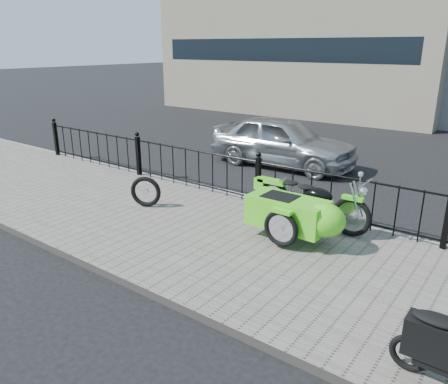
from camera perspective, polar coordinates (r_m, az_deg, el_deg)
The scene contains 7 objects.
ground at distance 8.02m, azimuth -0.65°, elevation -4.82°, with size 120.00×120.00×0.00m, color black.
sidewalk at distance 7.64m, azimuth -2.93°, elevation -5.59°, with size 30.00×3.80×0.12m, color #676057.
curb at distance 9.10m, azimuth 4.86°, elevation -1.57°, with size 30.00×0.10×0.12m, color gray.
iron_fence at distance 8.82m, azimuth 4.47°, elevation 1.39°, with size 14.11×0.11×1.08m.
motorcycle_sidecar at distance 7.27m, azimuth 10.07°, elevation -2.60°, with size 2.28×1.48×0.98m.
spare_tire at distance 8.80m, azimuth -10.19°, elevation 0.04°, with size 0.63×0.63×0.09m, color black.
sedan_car at distance 12.17m, azimuth 7.69°, elevation 6.58°, with size 1.63×4.05×1.38m, color #B3B6BB.
Camera 1 is at (4.48, -5.85, 3.19)m, focal length 35.00 mm.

